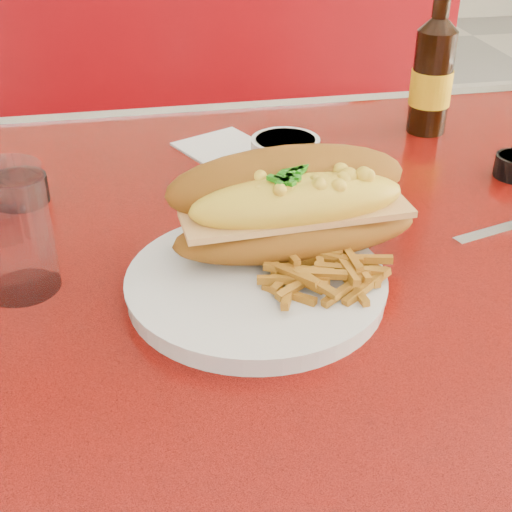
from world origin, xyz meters
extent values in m
cube|color=red|center=(0.00, 0.00, 0.75)|extent=(1.20, 0.80, 0.04)
cube|color=silver|center=(0.00, 0.40, 0.75)|extent=(1.22, 0.03, 0.04)
cylinder|color=silver|center=(0.00, 0.00, 0.37)|extent=(0.09, 0.09, 0.72)
cube|color=maroon|center=(0.00, 0.78, 0.23)|extent=(1.20, 0.50, 0.45)
cube|color=maroon|center=(0.00, 1.00, 0.68)|extent=(1.20, 0.08, 0.45)
cylinder|color=silver|center=(-0.09, -0.10, 0.78)|extent=(0.27, 0.27, 0.02)
cylinder|color=silver|center=(-0.09, -0.10, 0.79)|extent=(0.27, 0.27, 0.00)
ellipsoid|color=#955918|center=(-0.04, -0.07, 0.81)|extent=(0.24, 0.09, 0.05)
cube|color=#EEB76A|center=(-0.04, -0.07, 0.83)|extent=(0.22, 0.07, 0.01)
ellipsoid|color=yellow|center=(-0.04, -0.07, 0.84)|extent=(0.21, 0.08, 0.05)
ellipsoid|color=#955918|center=(-0.04, -0.03, 0.85)|extent=(0.25, 0.10, 0.09)
cube|color=silver|center=(-0.07, -0.05, 0.79)|extent=(0.04, 0.11, 0.00)
cube|color=silver|center=(-0.05, 0.02, 0.79)|extent=(0.02, 0.03, 0.00)
cylinder|color=silver|center=(0.00, 0.15, 0.79)|extent=(0.09, 0.09, 0.05)
cylinder|color=black|center=(0.00, 0.15, 0.81)|extent=(0.08, 0.08, 0.01)
cylinder|color=black|center=(-0.32, 0.13, 0.79)|extent=(0.08, 0.08, 0.03)
cylinder|color=#D4754D|center=(-0.32, 0.13, 0.80)|extent=(0.07, 0.07, 0.01)
cylinder|color=black|center=(0.22, 0.25, 0.84)|extent=(0.07, 0.07, 0.14)
cone|color=black|center=(0.22, 0.25, 0.92)|extent=(0.07, 0.07, 0.03)
cylinder|color=yellow|center=(0.22, 0.25, 0.83)|extent=(0.07, 0.07, 0.05)
cylinder|color=silver|center=(-0.30, -0.05, 0.83)|extent=(0.08, 0.08, 0.12)
cube|color=silver|center=(0.19, -0.04, 0.77)|extent=(0.12, 0.05, 0.00)
cube|color=white|center=(-0.07, 0.24, 0.77)|extent=(0.14, 0.14, 0.00)
camera|label=1|loc=(-0.19, -0.64, 1.15)|focal=50.00mm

